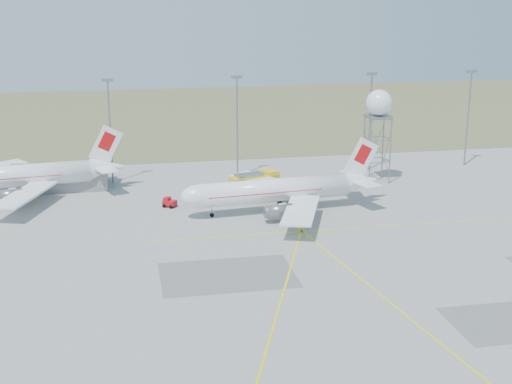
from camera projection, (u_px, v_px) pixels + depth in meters
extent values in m
plane|color=#A4A49F|center=(412.00, 310.00, 85.25)|extent=(400.00, 400.00, 0.00)
cube|color=#556035|center=(229.00, 114.00, 217.28)|extent=(400.00, 120.00, 0.03)
cube|color=gray|center=(60.00, 179.00, 136.85)|extent=(18.00, 9.00, 3.60)
cube|color=gray|center=(59.00, 169.00, 136.30)|extent=(19.00, 10.00, 0.30)
cylinder|color=gray|center=(110.00, 133.00, 138.30)|extent=(0.36, 0.36, 20.00)
cube|color=gray|center=(107.00, 80.00, 135.47)|extent=(2.20, 0.50, 0.60)
cylinder|color=gray|center=(237.00, 128.00, 142.89)|extent=(0.36, 0.36, 20.00)
cube|color=gray|center=(237.00, 77.00, 140.06)|extent=(2.20, 0.50, 0.60)
cylinder|color=gray|center=(370.00, 123.00, 148.03)|extent=(0.36, 0.36, 20.00)
cube|color=gray|center=(372.00, 74.00, 145.20)|extent=(2.20, 0.50, 0.60)
cylinder|color=gray|center=(468.00, 119.00, 152.07)|extent=(0.36, 0.36, 20.00)
cube|color=gray|center=(472.00, 71.00, 149.25)|extent=(2.20, 0.50, 0.60)
cylinder|color=white|center=(274.00, 190.00, 121.78)|extent=(26.37, 6.57, 4.01)
ellipsoid|color=white|center=(200.00, 196.00, 118.18)|extent=(6.79, 4.63, 4.01)
cube|color=black|center=(192.00, 193.00, 117.68)|extent=(1.73, 2.35, 0.98)
cone|color=white|center=(360.00, 181.00, 126.13)|extent=(6.39, 4.59, 4.01)
cube|color=white|center=(361.00, 158.00, 124.96)|extent=(6.43, 0.93, 7.55)
cube|color=red|center=(363.00, 154.00, 124.82)|extent=(3.47, 0.68, 3.87)
cube|color=white|center=(351.00, 174.00, 128.81)|extent=(3.74, 5.81, 0.18)
cube|color=white|center=(366.00, 183.00, 122.90)|extent=(3.74, 5.81, 0.18)
cube|color=white|center=(267.00, 182.00, 130.79)|extent=(12.53, 16.20, 0.36)
cube|color=white|center=(301.00, 210.00, 114.16)|extent=(10.10, 16.73, 0.36)
cylinder|color=slate|center=(259.00, 192.00, 127.39)|extent=(4.42, 2.71, 2.31)
cylinder|color=slate|center=(279.00, 211.00, 116.68)|extent=(4.42, 2.71, 2.31)
cube|color=red|center=(263.00, 190.00, 121.20)|extent=(20.38, 6.02, 0.12)
cylinder|color=black|center=(212.00, 214.00, 119.67)|extent=(0.77, 0.77, 0.90)
cube|color=black|center=(285.00, 208.00, 123.27)|extent=(1.59, 6.09, 0.90)
cylinder|color=gray|center=(285.00, 205.00, 123.14)|extent=(0.26, 0.26, 1.81)
cylinder|color=white|center=(15.00, 176.00, 130.26)|extent=(27.33, 7.20, 4.16)
cone|color=white|center=(107.00, 168.00, 134.99)|extent=(6.67, 4.84, 4.16)
cube|color=white|center=(106.00, 145.00, 133.78)|extent=(6.65, 1.07, 7.82)
cube|color=red|center=(107.00, 141.00, 133.64)|extent=(3.60, 0.76, 4.01)
cube|color=white|center=(102.00, 161.00, 137.75)|extent=(3.95, 6.06, 0.19)
cube|color=white|center=(106.00, 169.00, 131.65)|extent=(3.95, 6.06, 0.19)
cube|color=white|center=(24.00, 169.00, 139.58)|extent=(13.15, 16.71, 0.37)
cube|color=white|center=(25.00, 194.00, 122.43)|extent=(10.25, 17.35, 0.37)
cylinder|color=slate|center=(11.00, 179.00, 136.04)|extent=(4.61, 2.87, 2.39)
cylinder|color=slate|center=(10.00, 196.00, 124.99)|extent=(4.61, 2.87, 2.39)
cube|color=red|center=(3.00, 176.00, 129.63)|extent=(21.14, 6.53, 0.12)
cube|color=black|center=(29.00, 193.00, 131.83)|extent=(1.74, 6.32, 0.94)
cylinder|color=gray|center=(29.00, 191.00, 131.70)|extent=(0.28, 0.28, 1.87)
cylinder|color=gray|center=(371.00, 152.00, 137.71)|extent=(0.24, 0.24, 13.12)
cylinder|color=gray|center=(390.00, 151.00, 138.45)|extent=(0.24, 0.24, 13.12)
cylinder|color=gray|center=(383.00, 147.00, 142.26)|extent=(0.24, 0.24, 13.12)
cylinder|color=gray|center=(364.00, 147.00, 141.52)|extent=(0.24, 0.24, 13.12)
cube|color=gray|center=(378.00, 116.00, 138.17)|extent=(4.64, 4.64, 0.25)
sphere|color=white|center=(379.00, 103.00, 137.44)|extent=(5.05, 5.05, 5.05)
cube|color=yellow|center=(254.00, 181.00, 133.95)|extent=(9.93, 5.74, 2.30)
cube|color=yellow|center=(270.00, 174.00, 135.19)|extent=(3.26, 3.54, 1.47)
cube|color=black|center=(273.00, 173.00, 135.49)|extent=(0.89, 2.64, 1.05)
cube|color=gray|center=(249.00, 175.00, 133.10)|extent=(5.74, 3.92, 0.42)
cube|color=#BA0D15|center=(170.00, 203.00, 125.05)|extent=(2.67, 2.49, 0.92)
cube|color=#BA0D15|center=(167.00, 199.00, 125.06)|extent=(1.47, 1.54, 0.51)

